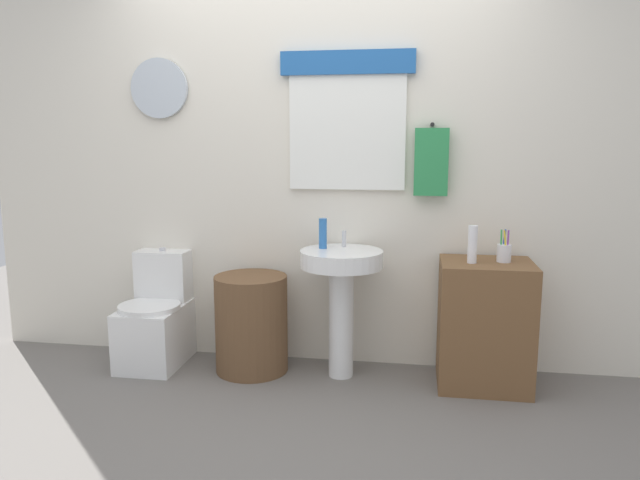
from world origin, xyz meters
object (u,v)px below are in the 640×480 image
object	(u,v)px
toilet	(157,321)
lotion_bottle	(472,244)
pedestal_sink	(341,283)
laundry_hamper	(251,323)
wooden_cabinet	(484,324)
toothbrush_cup	(504,252)
soap_bottle	(323,233)

from	to	relation	value
toilet	lotion_bottle	size ratio (longest dim) A/B	3.41
lotion_bottle	pedestal_sink	bearing A→B (deg)	176.93
laundry_hamper	wooden_cabinet	xyz separation A→B (m)	(1.40, 0.00, 0.07)
toothbrush_cup	laundry_hamper	bearing A→B (deg)	-179.23
laundry_hamper	toothbrush_cup	size ratio (longest dim) A/B	3.25
soap_bottle	lotion_bottle	world-z (taller)	soap_bottle
pedestal_sink	wooden_cabinet	distance (m)	0.86
wooden_cabinet	soap_bottle	distance (m)	1.08
toilet	wooden_cabinet	distance (m)	2.04
toilet	wooden_cabinet	xyz separation A→B (m)	(2.03, -0.03, 0.09)
toothbrush_cup	toilet	bearing A→B (deg)	179.62
pedestal_sink	lotion_bottle	xyz separation A→B (m)	(0.75, -0.04, 0.26)
soap_bottle	toilet	bearing A→B (deg)	-179.15
laundry_hamper	lotion_bottle	xyz separation A→B (m)	(1.31, -0.04, 0.54)
pedestal_sink	toothbrush_cup	world-z (taller)	toothbrush_cup
lotion_bottle	toothbrush_cup	size ratio (longest dim) A/B	1.15
pedestal_sink	wooden_cabinet	size ratio (longest dim) A/B	1.06
toilet	lotion_bottle	distance (m)	2.02
soap_bottle	lotion_bottle	distance (m)	0.87
wooden_cabinet	toothbrush_cup	world-z (taller)	toothbrush_cup
pedestal_sink	laundry_hamper	bearing A→B (deg)	-180.00
toilet	wooden_cabinet	size ratio (longest dim) A/B	0.99
toilet	soap_bottle	distance (m)	1.23
toilet	toothbrush_cup	distance (m)	2.19
soap_bottle	laundry_hamper	bearing A→B (deg)	-173.51
wooden_cabinet	soap_bottle	xyz separation A→B (m)	(-0.96, 0.05, 0.50)
laundry_hamper	toothbrush_cup	xyz separation A→B (m)	(1.49, 0.02, 0.49)
soap_bottle	pedestal_sink	bearing A→B (deg)	-22.62
toilet	pedestal_sink	world-z (taller)	pedestal_sink
lotion_bottle	wooden_cabinet	bearing A→B (deg)	23.70
laundry_hamper	wooden_cabinet	world-z (taller)	wooden_cabinet
laundry_hamper	soap_bottle	distance (m)	0.72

